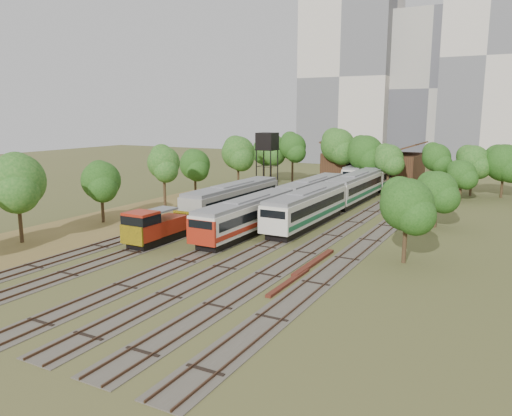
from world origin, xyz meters
The scene contains 18 objects.
ground centered at (0.00, 0.00, 0.00)m, with size 240.00×240.00×0.00m, color #475123.
dry_grass_patch centered at (-18.00, 8.00, 0.02)m, with size 14.00×60.00×0.04m, color brown.
tracks centered at (-0.67, 25.00, 0.04)m, with size 24.60×80.00×0.19m.
railcar_red_set centered at (-2.00, 22.82, 2.00)m, with size 3.05×34.58×3.77m.
railcar_green_set centered at (2.00, 37.94, 2.12)m, with size 3.24×52.08×4.02m.
railcar_rear centered at (-2.00, 55.94, 1.99)m, with size 3.04×16.08×3.77m.
shunter_locomotive centered at (-8.00, 6.36, 1.67)m, with size 2.67×8.10×3.50m.
old_grey_coach centered at (-8.00, 21.23, 2.17)m, with size 3.21×18.00×3.98m.
water_tower centered at (-11.18, 36.35, 8.12)m, with size 2.78×2.78×9.64m.
rail_pile_near centered at (8.00, 7.79, 0.14)m, with size 0.54×8.14×0.27m, color #5D271A.
rail_pile_far centered at (8.20, 2.31, 0.11)m, with size 0.43×6.85×0.22m, color #5D271A.
maintenance_shed centered at (-1.00, 57.98, 2.91)m, with size 16.45×11.55×7.58m.
tree_band_left centered at (-19.37, 19.77, 5.71)m, with size 7.35×66.39×8.83m.
tree_band_far centered at (3.19, 50.69, 6.00)m, with size 49.61×10.22×9.90m.
tree_band_right centered at (14.71, 26.96, 4.33)m, with size 4.67×38.97×7.23m.
tower_left centered at (-18.00, 95.00, 21.00)m, with size 22.00×16.00×42.00m, color beige.
tower_centre centered at (2.00, 100.00, 18.00)m, with size 20.00×18.00×36.00m, color #AEA99E.
tower_right centered at (14.00, 92.00, 24.00)m, with size 18.00×16.00×48.00m, color beige.
Camera 1 is at (22.99, -30.02, 12.51)m, focal length 35.00 mm.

